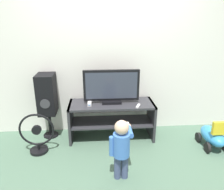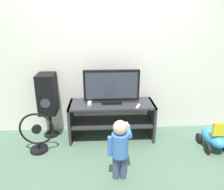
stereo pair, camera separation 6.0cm
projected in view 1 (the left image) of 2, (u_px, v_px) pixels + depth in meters
name	position (u px, v px, depth m)	size (l,w,h in m)	color
ground_plane	(113.00, 145.00, 3.27)	(16.00, 16.00, 0.00)	#4C6B56
wall_back	(110.00, 52.00, 3.37)	(10.00, 0.06, 2.60)	silver
tv_stand	(112.00, 115.00, 3.37)	(1.29, 0.49, 0.58)	#2D2D33
television	(111.00, 87.00, 3.25)	(0.83, 0.20, 0.51)	black
game_console	(90.00, 103.00, 3.25)	(0.05, 0.18, 0.04)	white
remote_primary	(138.00, 106.00, 3.17)	(0.09, 0.13, 0.03)	white
child	(121.00, 145.00, 2.47)	(0.28, 0.43, 0.75)	#3F4C72
speaker_tower	(47.00, 96.00, 3.30)	(0.26, 0.34, 1.02)	black
floor_fan	(37.00, 135.00, 3.02)	(0.48, 0.25, 0.59)	black
ride_on_toy	(213.00, 136.00, 3.17)	(0.31, 0.52, 0.47)	#338CD1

